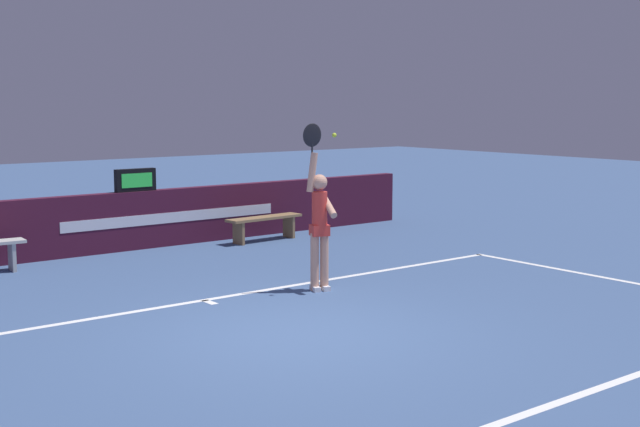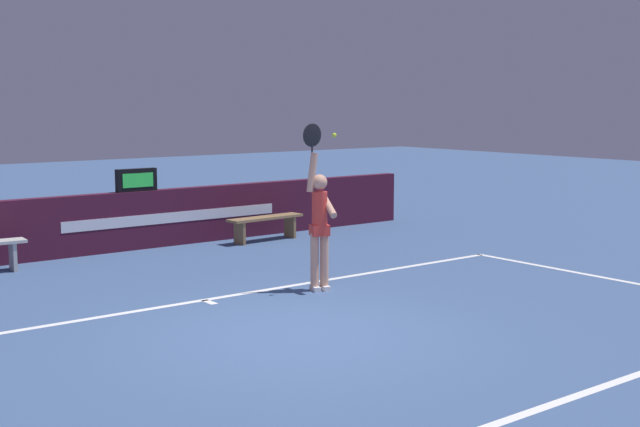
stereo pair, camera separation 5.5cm
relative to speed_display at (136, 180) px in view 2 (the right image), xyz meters
The scene contains 7 objects.
ground_plane 6.82m from the speed_display, 99.80° to the right, with size 60.00×60.00×0.00m, color #3C5682.
court_lines 7.38m from the speed_display, 99.01° to the right, with size 11.67×5.71×0.00m.
back_wall 1.37m from the speed_display, behind, with size 15.20×0.23×1.10m.
speed_display is the anchor object (origin of this frame).
tennis_player 4.94m from the speed_display, 83.81° to the right, with size 0.48×0.51×2.48m.
tennis_ball 5.30m from the speed_display, 83.52° to the right, with size 0.07×0.07×0.07m.
courtside_bench_near 2.69m from the speed_display, 16.31° to the right, with size 1.69×0.47×0.49m.
Camera 2 is at (-5.91, -8.06, 2.79)m, focal length 47.93 mm.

